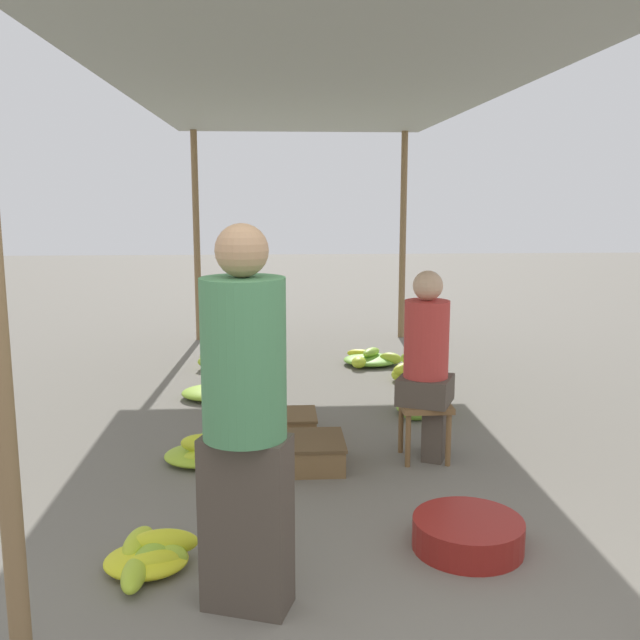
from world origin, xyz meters
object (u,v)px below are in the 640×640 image
(banana_pile_left_1, at_px, (216,390))
(banana_pile_left_2, at_px, (151,555))
(vendor_foreground, at_px, (245,416))
(banana_pile_left_0, at_px, (207,452))
(banana_pile_left_3, at_px, (219,360))
(crate_near, at_px, (308,452))
(basin_black, at_px, (468,534))
(banana_pile_right_2, at_px, (410,370))
(crate_mid, at_px, (289,425))
(vendor_seated, at_px, (428,363))
(banana_pile_right_1, at_px, (371,359))
(banana_pile_right_0, at_px, (421,401))
(stool, at_px, (425,413))

(banana_pile_left_1, height_order, banana_pile_left_2, banana_pile_left_1)
(vendor_foreground, bearing_deg, banana_pile_left_1, 96.93)
(banana_pile_left_0, bearing_deg, banana_pile_left_3, 92.61)
(banana_pile_left_3, relative_size, crate_near, 1.05)
(banana_pile_left_1, height_order, crate_near, banana_pile_left_1)
(banana_pile_left_2, bearing_deg, crate_near, 56.98)
(basin_black, bearing_deg, banana_pile_right_2, 84.27)
(crate_mid, bearing_deg, banana_pile_left_0, -138.47)
(vendor_seated, height_order, banana_pile_right_1, vendor_seated)
(banana_pile_left_0, relative_size, banana_pile_right_2, 1.22)
(crate_near, bearing_deg, crate_mid, 100.80)
(banana_pile_left_3, distance_m, banana_pile_right_0, 2.48)
(banana_pile_left_1, relative_size, banana_pile_right_1, 0.89)
(banana_pile_left_1, relative_size, crate_near, 1.16)
(banana_pile_left_2, relative_size, banana_pile_right_2, 1.34)
(vendor_foreground, xyz_separation_m, banana_pile_left_2, (-0.49, 0.36, -0.81))
(banana_pile_left_0, xyz_separation_m, banana_pile_right_1, (1.49, 2.76, -0.01))
(stool, height_order, banana_pile_right_2, stool)
(banana_pile_left_1, distance_m, banana_pile_left_3, 1.10)
(banana_pile_right_2, bearing_deg, vendor_seated, -97.74)
(banana_pile_left_3, bearing_deg, banana_pile_right_1, 2.24)
(vendor_seated, relative_size, banana_pile_left_2, 2.13)
(banana_pile_right_2, distance_m, crate_mid, 2.02)
(banana_pile_left_1, relative_size, banana_pile_left_3, 1.11)
(stool, distance_m, basin_black, 1.29)
(banana_pile_left_2, height_order, banana_pile_right_1, banana_pile_right_1)
(banana_pile_right_0, bearing_deg, basin_black, -95.63)
(banana_pile_right_1, height_order, crate_mid, crate_mid)
(vendor_seated, bearing_deg, banana_pile_left_2, -140.21)
(banana_pile_left_1, relative_size, banana_pile_right_0, 0.98)
(vendor_seated, distance_m, banana_pile_right_0, 1.16)
(crate_near, bearing_deg, banana_pile_right_2, 63.49)
(banana_pile_left_0, relative_size, banana_pile_left_2, 0.91)
(vendor_seated, bearing_deg, banana_pile_left_1, 134.01)
(basin_black, bearing_deg, banana_pile_right_1, 89.35)
(banana_pile_left_0, bearing_deg, banana_pile_left_1, 92.40)
(stool, distance_m, banana_pile_right_1, 2.80)
(banana_pile_left_2, distance_m, banana_pile_right_1, 4.46)
(stool, xyz_separation_m, banana_pile_right_0, (0.19, 1.01, -0.21))
(crate_near, bearing_deg, banana_pile_left_0, 170.92)
(banana_pile_left_3, height_order, banana_pile_right_0, banana_pile_right_0)
(banana_pile_left_1, height_order, banana_pile_right_2, banana_pile_right_2)
(crate_mid, bearing_deg, crate_near, -79.20)
(stool, bearing_deg, vendor_foreground, -123.57)
(vendor_seated, xyz_separation_m, banana_pile_right_2, (0.29, 2.12, -0.58))
(stool, distance_m, crate_mid, 1.08)
(stool, height_order, vendor_seated, vendor_seated)
(banana_pile_left_0, distance_m, banana_pile_left_3, 2.70)
(vendor_seated, xyz_separation_m, crate_mid, (-0.93, 0.51, -0.58))
(banana_pile_left_1, distance_m, banana_pile_right_2, 1.92)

